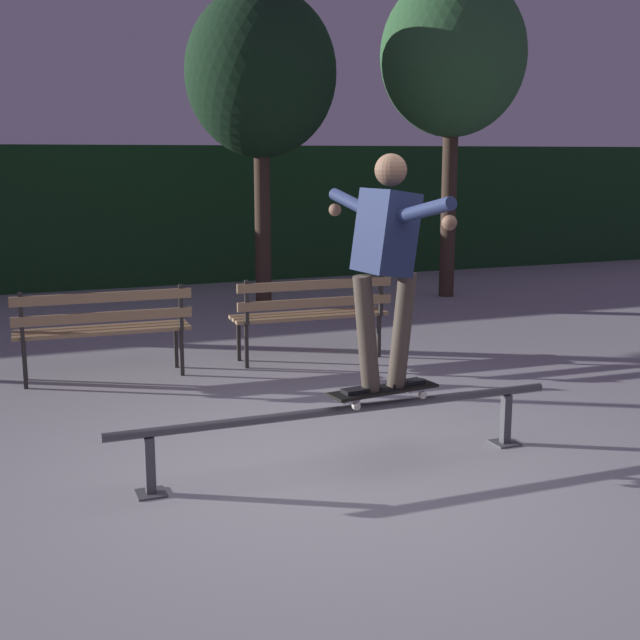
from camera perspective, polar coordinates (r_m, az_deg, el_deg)
ground_plane at (r=5.68m, az=1.73°, el=-10.13°), size 90.00×90.00×0.00m
hedge_backdrop at (r=14.08m, az=-12.75°, el=6.99°), size 24.00×1.20×2.21m
grind_rail at (r=5.61m, az=1.53°, el=-6.72°), size 3.12×0.18×0.43m
skateboard at (r=5.68m, az=4.34°, el=-4.80°), size 0.80×0.31×0.09m
skateboarder at (r=5.50m, az=4.51°, el=4.61°), size 0.63×1.40×1.56m
park_bench_leftmost at (r=7.98m, az=-14.53°, el=-0.22°), size 1.61×0.47×0.88m
park_bench_left_center at (r=8.45m, az=-0.56°, el=0.76°), size 1.61×0.47×0.88m
tree_behind_benches at (r=11.61m, az=-4.04°, el=16.29°), size 2.02×2.02×4.24m
tree_far_right at (r=12.52m, az=9.02°, el=17.22°), size 2.06×2.06×4.57m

